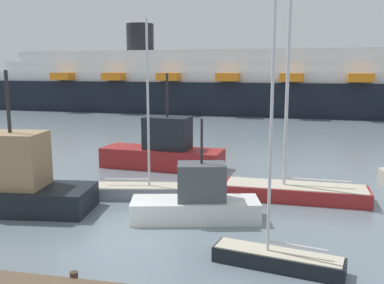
{
  "coord_description": "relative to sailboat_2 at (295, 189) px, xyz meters",
  "views": [
    {
      "loc": [
        5.79,
        -14.88,
        6.56
      ],
      "look_at": [
        0.0,
        12.33,
        1.86
      ],
      "focal_mm": 40.53,
      "sensor_mm": 36.0,
      "label": 1
    }
  ],
  "objects": [
    {
      "name": "fishing_boat_2",
      "position": [
        -4.27,
        -4.01,
        0.37
      ],
      "size": [
        5.85,
        3.04,
        4.48
      ],
      "rotation": [
        0.0,
        0.0,
        0.23
      ],
      "color": "white",
      "rests_on": "ground_plane"
    },
    {
      "name": "sailboat_2",
      "position": [
        0.0,
        0.0,
        0.0
      ],
      "size": [
        7.27,
        2.3,
        10.5
      ],
      "rotation": [
        0.0,
        0.0,
        3.1
      ],
      "color": "maroon",
      "rests_on": "ground_plane"
    },
    {
      "name": "cruise_ship",
      "position": [
        -8.13,
        43.97,
        3.78
      ],
      "size": [
        85.99,
        17.82,
        13.58
      ],
      "rotation": [
        0.0,
        0.0,
        -0.06
      ],
      "color": "black",
      "rests_on": "ground_plane"
    },
    {
      "name": "fishing_boat_0",
      "position": [
        -13.18,
        -4.51,
        0.77
      ],
      "size": [
        8.34,
        3.66,
        6.52
      ],
      "rotation": [
        0.0,
        0.0,
        0.11
      ],
      "color": "black",
      "rests_on": "ground_plane"
    },
    {
      "name": "sailboat_4",
      "position": [
        -7.74,
        -1.32,
        -0.07
      ],
      "size": [
        5.23,
        2.36,
        9.0
      ],
      "rotation": [
        0.0,
        0.0,
        0.19
      ],
      "color": "gray",
      "rests_on": "ground_plane"
    },
    {
      "name": "sailboat_5",
      "position": [
        -0.74,
        -8.03,
        -0.08
      ],
      "size": [
        4.45,
        1.87,
        8.74
      ],
      "rotation": [
        0.0,
        0.0,
        2.93
      ],
      "color": "black",
      "rests_on": "ground_plane"
    },
    {
      "name": "fishing_boat_1",
      "position": [
        -8.44,
        5.42,
        0.69
      ],
      "size": [
        8.33,
        3.26,
        6.3
      ],
      "rotation": [
        0.0,
        0.0,
        -0.09
      ],
      "color": "maroon",
      "rests_on": "ground_plane"
    },
    {
      "name": "ground_plane",
      "position": [
        -6.48,
        -7.05,
        -0.51
      ],
      "size": [
        600.0,
        600.0,
        0.0
      ],
      "primitive_type": "plane",
      "color": "slate"
    }
  ]
}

